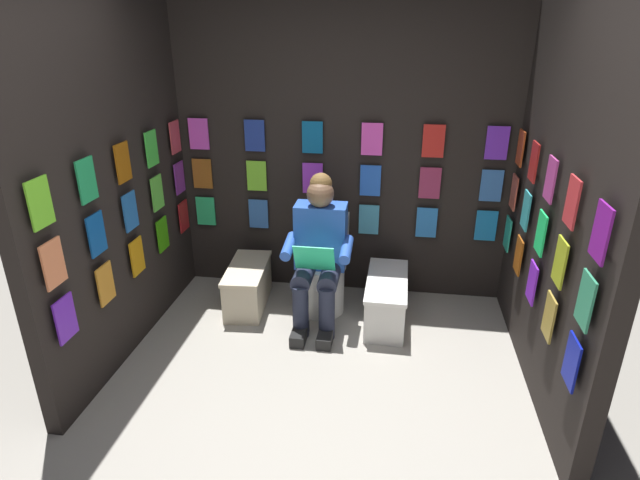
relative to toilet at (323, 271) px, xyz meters
name	(u,v)px	position (x,y,z in m)	size (l,w,h in m)	color
ground_plane	(297,464)	(-0.11, 1.73, -0.33)	(30.00, 30.00, 0.00)	#9E998E
display_wall_back	(343,154)	(-0.11, -0.40, 0.90)	(2.88, 0.14, 2.45)	black
display_wall_left	(561,204)	(-1.55, 0.69, 0.89)	(0.14, 2.09, 2.45)	black
display_wall_right	(115,184)	(1.33, 0.69, 0.89)	(0.14, 2.09, 2.45)	black
toilet	(323,271)	(0.00, 0.00, 0.00)	(0.41, 0.55, 0.77)	white
person_reading	(319,252)	(0.00, 0.23, 0.27)	(0.53, 0.68, 1.19)	blue
comic_longbox_near	(248,286)	(0.62, 0.10, -0.14)	(0.36, 0.71, 0.36)	beige
comic_longbox_far	(386,300)	(-0.54, 0.16, -0.14)	(0.33, 0.78, 0.37)	white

